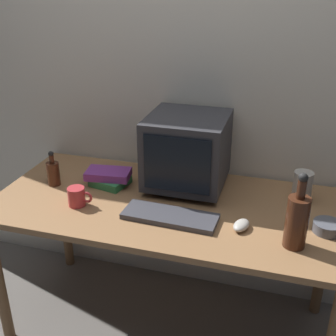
{
  "coord_description": "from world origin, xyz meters",
  "views": [
    {
      "loc": [
        0.5,
        -1.69,
        1.76
      ],
      "look_at": [
        0.0,
        0.0,
        0.94
      ],
      "focal_mm": 45.69,
      "sensor_mm": 36.0,
      "label": 1
    }
  ],
  "objects_px": {
    "book_stack": "(109,177)",
    "bottle_short": "(53,172)",
    "bottle_tall": "(297,220)",
    "computer_mouse": "(241,225)",
    "cd_spindle": "(327,227)",
    "keyboard": "(170,216)",
    "crt_monitor": "(187,151)",
    "metal_canister": "(302,187)",
    "mug": "(77,197)"
  },
  "relations": [
    {
      "from": "keyboard",
      "to": "cd_spindle",
      "type": "distance_m",
      "value": 0.67
    },
    {
      "from": "computer_mouse",
      "to": "book_stack",
      "type": "height_order",
      "value": "book_stack"
    },
    {
      "from": "book_stack",
      "to": "metal_canister",
      "type": "distance_m",
      "value": 0.95
    },
    {
      "from": "keyboard",
      "to": "book_stack",
      "type": "height_order",
      "value": "book_stack"
    },
    {
      "from": "metal_canister",
      "to": "bottle_short",
      "type": "bearing_deg",
      "value": -171.7
    },
    {
      "from": "crt_monitor",
      "to": "bottle_tall",
      "type": "relative_size",
      "value": 1.21
    },
    {
      "from": "computer_mouse",
      "to": "cd_spindle",
      "type": "relative_size",
      "value": 0.83
    },
    {
      "from": "cd_spindle",
      "to": "keyboard",
      "type": "bearing_deg",
      "value": -172.52
    },
    {
      "from": "bottle_tall",
      "to": "bottle_short",
      "type": "xyz_separation_m",
      "value": [
        -1.19,
        0.21,
        -0.05
      ]
    },
    {
      "from": "computer_mouse",
      "to": "bottle_tall",
      "type": "bearing_deg",
      "value": -0.29
    },
    {
      "from": "computer_mouse",
      "to": "mug",
      "type": "xyz_separation_m",
      "value": [
        -0.76,
        -0.01,
        0.03
      ]
    },
    {
      "from": "cd_spindle",
      "to": "metal_canister",
      "type": "bearing_deg",
      "value": 114.36
    },
    {
      "from": "crt_monitor",
      "to": "keyboard",
      "type": "bearing_deg",
      "value": -88.64
    },
    {
      "from": "bottle_tall",
      "to": "cd_spindle",
      "type": "height_order",
      "value": "bottle_tall"
    },
    {
      "from": "bottle_tall",
      "to": "metal_canister",
      "type": "distance_m",
      "value": 0.39
    },
    {
      "from": "crt_monitor",
      "to": "cd_spindle",
      "type": "relative_size",
      "value": 3.24
    },
    {
      "from": "bottle_short",
      "to": "cd_spindle",
      "type": "xyz_separation_m",
      "value": [
        1.32,
        -0.07,
        -0.05
      ]
    },
    {
      "from": "keyboard",
      "to": "metal_canister",
      "type": "distance_m",
      "value": 0.65
    },
    {
      "from": "mug",
      "to": "metal_canister",
      "type": "bearing_deg",
      "value": 18.63
    },
    {
      "from": "metal_canister",
      "to": "crt_monitor",
      "type": "bearing_deg",
      "value": -179.84
    },
    {
      "from": "bottle_tall",
      "to": "mug",
      "type": "bearing_deg",
      "value": 177.15
    },
    {
      "from": "book_stack",
      "to": "metal_canister",
      "type": "xyz_separation_m",
      "value": [
        0.94,
        0.1,
        0.03
      ]
    },
    {
      "from": "crt_monitor",
      "to": "bottle_tall",
      "type": "xyz_separation_m",
      "value": [
        0.54,
        -0.38,
        -0.07
      ]
    },
    {
      "from": "keyboard",
      "to": "cd_spindle",
      "type": "bearing_deg",
      "value": 9.86
    },
    {
      "from": "book_stack",
      "to": "bottle_short",
      "type": "bearing_deg",
      "value": -163.37
    },
    {
      "from": "bottle_tall",
      "to": "bottle_short",
      "type": "height_order",
      "value": "bottle_tall"
    },
    {
      "from": "computer_mouse",
      "to": "metal_canister",
      "type": "bearing_deg",
      "value": 69.16
    },
    {
      "from": "bottle_short",
      "to": "crt_monitor",
      "type": "bearing_deg",
      "value": 15.02
    },
    {
      "from": "bottle_short",
      "to": "mug",
      "type": "height_order",
      "value": "bottle_short"
    },
    {
      "from": "crt_monitor",
      "to": "bottle_short",
      "type": "height_order",
      "value": "crt_monitor"
    },
    {
      "from": "crt_monitor",
      "to": "metal_canister",
      "type": "xyz_separation_m",
      "value": [
        0.56,
        0.0,
        -0.12
      ]
    },
    {
      "from": "bottle_short",
      "to": "book_stack",
      "type": "height_order",
      "value": "bottle_short"
    },
    {
      "from": "bottle_short",
      "to": "metal_canister",
      "type": "height_order",
      "value": "bottle_short"
    },
    {
      "from": "keyboard",
      "to": "bottle_short",
      "type": "xyz_separation_m",
      "value": [
        -0.66,
        0.15,
        0.06
      ]
    },
    {
      "from": "crt_monitor",
      "to": "computer_mouse",
      "type": "distance_m",
      "value": 0.49
    },
    {
      "from": "computer_mouse",
      "to": "cd_spindle",
      "type": "height_order",
      "value": "cd_spindle"
    },
    {
      "from": "mug",
      "to": "computer_mouse",
      "type": "bearing_deg",
      "value": 0.97
    },
    {
      "from": "keyboard",
      "to": "bottle_tall",
      "type": "xyz_separation_m",
      "value": [
        0.53,
        -0.05,
        0.11
      ]
    },
    {
      "from": "bottle_tall",
      "to": "crt_monitor",
      "type": "bearing_deg",
      "value": 144.46
    },
    {
      "from": "bottle_tall",
      "to": "metal_canister",
      "type": "xyz_separation_m",
      "value": [
        0.02,
        0.38,
        -0.04
      ]
    },
    {
      "from": "computer_mouse",
      "to": "bottle_short",
      "type": "distance_m",
      "value": 0.99
    },
    {
      "from": "bottle_tall",
      "to": "cd_spindle",
      "type": "distance_m",
      "value": 0.22
    },
    {
      "from": "crt_monitor",
      "to": "bottle_short",
      "type": "xyz_separation_m",
      "value": [
        -0.65,
        -0.18,
        -0.12
      ]
    },
    {
      "from": "keyboard",
      "to": "metal_canister",
      "type": "bearing_deg",
      "value": 33.3
    },
    {
      "from": "book_stack",
      "to": "cd_spindle",
      "type": "distance_m",
      "value": 1.06
    },
    {
      "from": "keyboard",
      "to": "mug",
      "type": "height_order",
      "value": "mug"
    },
    {
      "from": "bottle_short",
      "to": "mug",
      "type": "bearing_deg",
      "value": -36.71
    },
    {
      "from": "computer_mouse",
      "to": "metal_canister",
      "type": "xyz_separation_m",
      "value": [
        0.24,
        0.32,
        0.06
      ]
    },
    {
      "from": "computer_mouse",
      "to": "book_stack",
      "type": "distance_m",
      "value": 0.74
    },
    {
      "from": "cd_spindle",
      "to": "metal_canister",
      "type": "height_order",
      "value": "metal_canister"
    }
  ]
}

